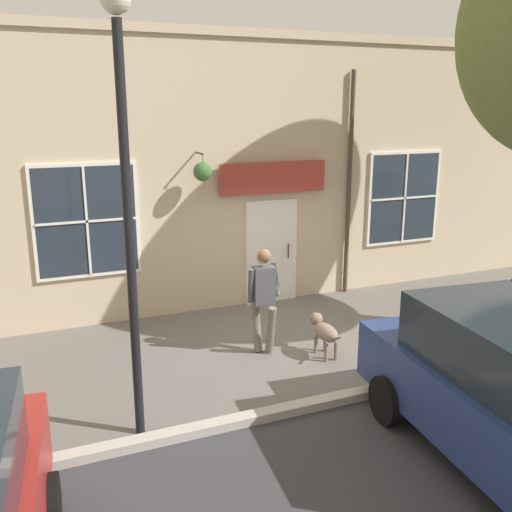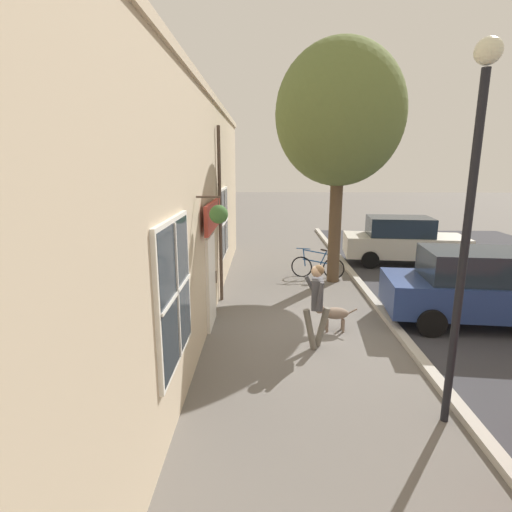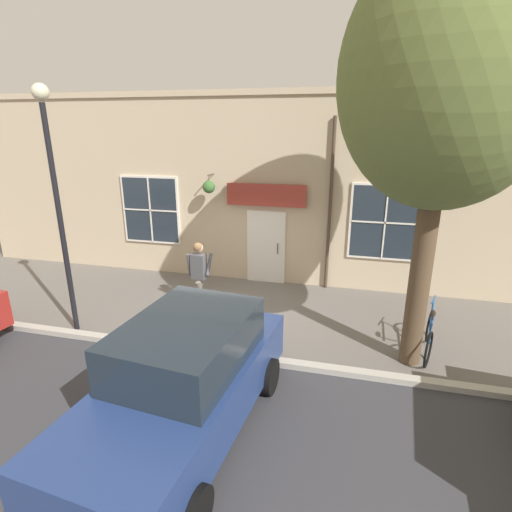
{
  "view_description": "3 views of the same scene",
  "coord_description": "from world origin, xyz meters",
  "px_view_note": "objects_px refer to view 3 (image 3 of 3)",
  "views": [
    {
      "loc": [
        7.99,
        -4.19,
        3.9
      ],
      "look_at": [
        -1.08,
        -0.39,
        1.3
      ],
      "focal_mm": 40.0,
      "sensor_mm": 36.0,
      "label": 1
    },
    {
      "loc": [
        -0.95,
        -8.28,
        3.65
      ],
      "look_at": [
        -1.16,
        1.35,
        1.42
      ],
      "focal_mm": 28.0,
      "sensor_mm": 36.0,
      "label": 2
    },
    {
      "loc": [
        8.5,
        2.75,
        4.35
      ],
      "look_at": [
        -0.77,
        0.45,
        1.23
      ],
      "focal_mm": 28.0,
      "sensor_mm": 36.0,
      "label": 3
    }
  ],
  "objects_px": {
    "dog_on_leash": "(227,306)",
    "parked_car_mid_block": "(184,380)",
    "leaning_bicycle": "(429,335)",
    "street_lamp": "(54,180)",
    "pedestrian_walking": "(199,270)",
    "street_tree_by_curb": "(445,89)"
  },
  "relations": [
    {
      "from": "dog_on_leash",
      "to": "street_tree_by_curb",
      "type": "relative_size",
      "value": 0.14
    },
    {
      "from": "pedestrian_walking",
      "to": "parked_car_mid_block",
      "type": "height_order",
      "value": "parked_car_mid_block"
    },
    {
      "from": "dog_on_leash",
      "to": "street_tree_by_curb",
      "type": "bearing_deg",
      "value": 80.14
    },
    {
      "from": "leaning_bicycle",
      "to": "parked_car_mid_block",
      "type": "height_order",
      "value": "parked_car_mid_block"
    },
    {
      "from": "dog_on_leash",
      "to": "leaning_bicycle",
      "type": "bearing_deg",
      "value": 86.98
    },
    {
      "from": "street_tree_by_curb",
      "to": "leaning_bicycle",
      "type": "relative_size",
      "value": 4.19
    },
    {
      "from": "dog_on_leash",
      "to": "leaning_bicycle",
      "type": "relative_size",
      "value": 0.58
    },
    {
      "from": "parked_car_mid_block",
      "to": "street_lamp",
      "type": "bearing_deg",
      "value": -122.38
    },
    {
      "from": "dog_on_leash",
      "to": "street_lamp",
      "type": "distance_m",
      "value": 4.46
    },
    {
      "from": "dog_on_leash",
      "to": "parked_car_mid_block",
      "type": "relative_size",
      "value": 0.22
    },
    {
      "from": "street_tree_by_curb",
      "to": "parked_car_mid_block",
      "type": "height_order",
      "value": "street_tree_by_curb"
    },
    {
      "from": "street_tree_by_curb",
      "to": "pedestrian_walking",
      "type": "bearing_deg",
      "value": -103.58
    },
    {
      "from": "street_lamp",
      "to": "pedestrian_walking",
      "type": "bearing_deg",
      "value": 124.12
    },
    {
      "from": "leaning_bicycle",
      "to": "street_lamp",
      "type": "xyz_separation_m",
      "value": [
        0.89,
        -7.5,
        2.93
      ]
    },
    {
      "from": "street_tree_by_curb",
      "to": "street_lamp",
      "type": "distance_m",
      "value": 7.28
    },
    {
      "from": "dog_on_leash",
      "to": "street_lamp",
      "type": "height_order",
      "value": "street_lamp"
    },
    {
      "from": "pedestrian_walking",
      "to": "leaning_bicycle",
      "type": "relative_size",
      "value": 1.02
    },
    {
      "from": "leaning_bicycle",
      "to": "parked_car_mid_block",
      "type": "relative_size",
      "value": 0.38
    },
    {
      "from": "dog_on_leash",
      "to": "street_lamp",
      "type": "xyz_separation_m",
      "value": [
        1.12,
        -3.2,
        2.9
      ]
    },
    {
      "from": "dog_on_leash",
      "to": "parked_car_mid_block",
      "type": "bearing_deg",
      "value": 7.79
    },
    {
      "from": "street_lamp",
      "to": "dog_on_leash",
      "type": "bearing_deg",
      "value": 109.29
    },
    {
      "from": "pedestrian_walking",
      "to": "parked_car_mid_block",
      "type": "relative_size",
      "value": 0.39
    }
  ]
}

